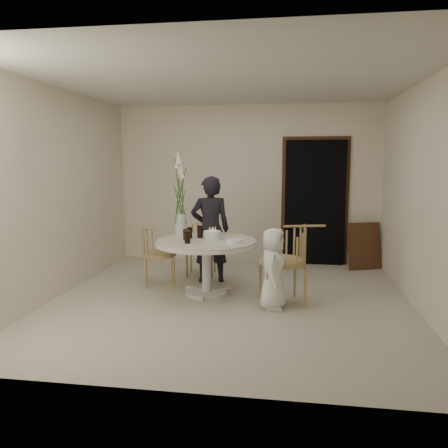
# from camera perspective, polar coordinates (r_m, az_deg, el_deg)

# --- Properties ---
(ground) EXTENTS (4.50, 4.50, 0.00)m
(ground) POSITION_cam_1_polar(r_m,az_deg,el_deg) (5.63, 0.80, -9.97)
(ground) COLOR beige
(ground) RESTS_ON ground
(room_shell) EXTENTS (4.50, 4.50, 4.50)m
(room_shell) POSITION_cam_1_polar(r_m,az_deg,el_deg) (5.35, 0.84, 6.73)
(room_shell) COLOR silver
(room_shell) RESTS_ON ground
(doorway) EXTENTS (1.00, 0.10, 2.10)m
(doorway) POSITION_cam_1_polar(r_m,az_deg,el_deg) (7.54, 11.77, 2.70)
(doorway) COLOR black
(doorway) RESTS_ON ground
(door_trim) EXTENTS (1.12, 0.03, 2.22)m
(door_trim) POSITION_cam_1_polar(r_m,az_deg,el_deg) (7.57, 11.76, 3.18)
(door_trim) COLOR #512F1B
(door_trim) RESTS_ON ground
(table) EXTENTS (1.33, 1.33, 0.73)m
(table) POSITION_cam_1_polar(r_m,az_deg,el_deg) (5.77, -2.31, -3.20)
(table) COLOR silver
(table) RESTS_ON ground
(picture_frame) EXTENTS (0.60, 0.37, 0.76)m
(picture_frame) POSITION_cam_1_polar(r_m,az_deg,el_deg) (7.49, 17.85, -2.75)
(picture_frame) COLOR #512F1B
(picture_frame) RESTS_ON ground
(chair_far) EXTENTS (0.48, 0.52, 0.83)m
(chair_far) POSITION_cam_1_polar(r_m,az_deg,el_deg) (6.85, -2.88, -2.04)
(chair_far) COLOR tan
(chair_far) RESTS_ON ground
(chair_right) EXTENTS (0.67, 0.64, 0.99)m
(chair_right) POSITION_cam_1_polar(r_m,az_deg,el_deg) (5.45, 9.05, -3.70)
(chair_right) COLOR tan
(chair_right) RESTS_ON ground
(chair_left) EXTENTS (0.58, 0.56, 0.84)m
(chair_left) POSITION_cam_1_polar(r_m,az_deg,el_deg) (6.26, -9.55, -3.09)
(chair_left) COLOR tan
(chair_left) RESTS_ON ground
(girl) EXTENTS (0.64, 0.50, 1.55)m
(girl) POSITION_cam_1_polar(r_m,az_deg,el_deg) (6.33, -1.80, -0.71)
(girl) COLOR black
(girl) RESTS_ON ground
(boy) EXTENTS (0.35, 0.51, 0.98)m
(boy) POSITION_cam_1_polar(r_m,az_deg,el_deg) (5.25, 6.44, -5.83)
(boy) COLOR white
(boy) RESTS_ON ground
(birthday_cake) EXTENTS (0.23, 0.23, 0.16)m
(birthday_cake) POSITION_cam_1_polar(r_m,az_deg,el_deg) (5.79, -1.55, -1.46)
(birthday_cake) COLOR white
(birthday_cake) RESTS_ON table
(cola_tumbler_a) EXTENTS (0.08, 0.08, 0.14)m
(cola_tumbler_a) POSITION_cam_1_polar(r_m,az_deg,el_deg) (5.77, -5.04, -1.36)
(cola_tumbler_a) COLOR black
(cola_tumbler_a) RESTS_ON table
(cola_tumbler_b) EXTENTS (0.08, 0.08, 0.16)m
(cola_tumbler_b) POSITION_cam_1_polar(r_m,az_deg,el_deg) (5.51, -4.81, -1.71)
(cola_tumbler_b) COLOR black
(cola_tumbler_b) RESTS_ON table
(cola_tumbler_c) EXTENTS (0.07, 0.07, 0.15)m
(cola_tumbler_c) POSITION_cam_1_polar(r_m,az_deg,el_deg) (5.88, -4.51, -1.13)
(cola_tumbler_c) COLOR black
(cola_tumbler_c) RESTS_ON table
(cola_tumbler_d) EXTENTS (0.10, 0.10, 0.17)m
(cola_tumbler_d) POSITION_cam_1_polar(r_m,az_deg,el_deg) (5.89, -3.15, -1.01)
(cola_tumbler_d) COLOR black
(cola_tumbler_d) RESTS_ON table
(plate_stack) EXTENTS (0.28, 0.28, 0.05)m
(plate_stack) POSITION_cam_1_polar(r_m,az_deg,el_deg) (5.51, 1.35, -2.25)
(plate_stack) COLOR white
(plate_stack) RESTS_ON table
(flower_vase) EXTENTS (0.16, 0.16, 1.17)m
(flower_vase) POSITION_cam_1_polar(r_m,az_deg,el_deg) (6.10, -5.73, 3.12)
(flower_vase) COLOR silver
(flower_vase) RESTS_ON table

